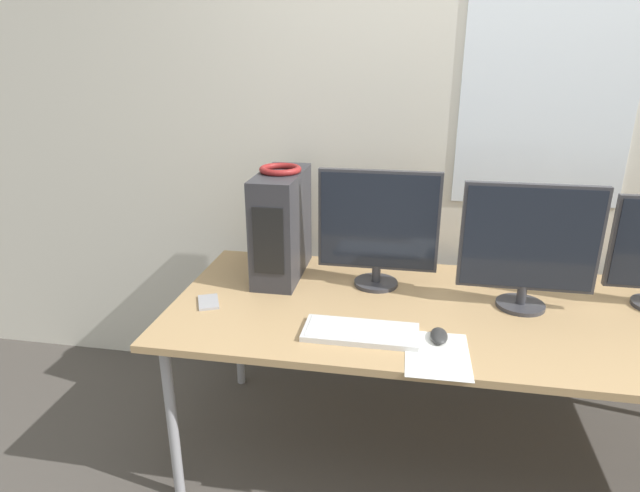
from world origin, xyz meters
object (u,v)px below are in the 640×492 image
(headphones, at_px, (280,169))
(monitor_main, at_px, (378,226))
(pc_tower, at_px, (282,225))
(mouse, at_px, (439,336))
(keyboard, at_px, (361,332))
(cell_phone, at_px, (208,302))
(monitor_right_near, at_px, (529,244))

(headphones, relative_size, monitor_main, 0.36)
(pc_tower, xyz_separation_m, monitor_main, (0.42, -0.05, 0.03))
(headphones, distance_m, mouse, 0.94)
(headphones, relative_size, keyboard, 0.44)
(headphones, height_order, mouse, headphones)
(keyboard, bearing_deg, cell_phone, 166.90)
(pc_tower, distance_m, monitor_right_near, 1.01)
(monitor_right_near, height_order, cell_phone, monitor_right_near)
(monitor_main, relative_size, keyboard, 1.23)
(cell_phone, bearing_deg, pc_tower, 33.31)
(mouse, bearing_deg, pc_tower, 144.87)
(pc_tower, height_order, monitor_right_near, monitor_right_near)
(monitor_main, xyz_separation_m, monitor_right_near, (0.57, -0.11, -0.00))
(monitor_right_near, height_order, keyboard, monitor_right_near)
(monitor_main, bearing_deg, keyboard, -92.46)
(headphones, distance_m, monitor_right_near, 1.03)
(monitor_main, bearing_deg, headphones, 173.34)
(mouse, bearing_deg, keyboard, -176.86)
(keyboard, bearing_deg, monitor_right_near, 29.06)
(headphones, height_order, keyboard, headphones)
(headphones, distance_m, monitor_main, 0.47)
(pc_tower, bearing_deg, keyboard, -50.50)
(headphones, distance_m, cell_phone, 0.62)
(monitor_main, xyz_separation_m, cell_phone, (-0.64, -0.30, -0.26))
(pc_tower, relative_size, monitor_main, 0.93)
(monitor_main, height_order, cell_phone, monitor_main)
(keyboard, bearing_deg, mouse, 3.14)
(monitor_right_near, relative_size, keyboard, 1.25)
(cell_phone, bearing_deg, headphones, 33.38)
(headphones, height_order, monitor_main, monitor_main)
(cell_phone, bearing_deg, monitor_main, 0.63)
(headphones, xyz_separation_m, keyboard, (0.40, -0.49, -0.46))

